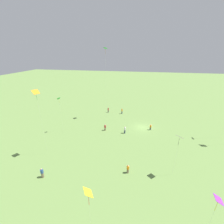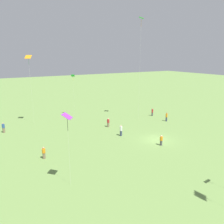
{
  "view_description": "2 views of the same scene",
  "coord_description": "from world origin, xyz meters",
  "px_view_note": "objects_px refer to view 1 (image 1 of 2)",
  "views": [
    {
      "loc": [
        1.4,
        36.91,
        19.18
      ],
      "look_at": [
        8.17,
        1.7,
        4.58
      ],
      "focal_mm": 24.0,
      "sensor_mm": 36.0,
      "label": 1
    },
    {
      "loc": [
        -24.36,
        22.6,
        12.97
      ],
      "look_at": [
        4.08,
        5.91,
        4.45
      ],
      "focal_mm": 35.0,
      "sensor_mm": 36.0,
      "label": 2
    }
  ],
  "objects_px": {
    "person_5": "(122,111)",
    "person_3": "(108,110)",
    "kite_1": "(218,201)",
    "kite_2": "(88,193)",
    "kite_7": "(59,100)",
    "kite_0": "(36,94)",
    "kite_5": "(105,53)",
    "person_2": "(125,130)",
    "person_0": "(151,127)",
    "person_4": "(105,127)",
    "person_1": "(42,173)",
    "kite_4": "(180,138)",
    "person_6": "(128,169)"
  },
  "relations": [
    {
      "from": "person_5",
      "to": "person_3",
      "type": "bearing_deg",
      "value": -9.07
    },
    {
      "from": "kite_1",
      "to": "kite_2",
      "type": "distance_m",
      "value": 12.55
    },
    {
      "from": "person_5",
      "to": "kite_7",
      "type": "relative_size",
      "value": 0.2
    },
    {
      "from": "person_3",
      "to": "kite_1",
      "type": "xyz_separation_m",
      "value": [
        -18.18,
        33.97,
        5.06
      ]
    },
    {
      "from": "kite_0",
      "to": "person_5",
      "type": "bearing_deg",
      "value": 47.17
    },
    {
      "from": "kite_5",
      "to": "person_2",
      "type": "bearing_deg",
      "value": -153.24
    },
    {
      "from": "person_0",
      "to": "person_4",
      "type": "distance_m",
      "value": 11.87
    },
    {
      "from": "kite_2",
      "to": "kite_5",
      "type": "height_order",
      "value": "kite_5"
    },
    {
      "from": "kite_0",
      "to": "kite_7",
      "type": "distance_m",
      "value": 9.79
    },
    {
      "from": "person_1",
      "to": "person_5",
      "type": "height_order",
      "value": "person_5"
    },
    {
      "from": "kite_5",
      "to": "kite_7",
      "type": "height_order",
      "value": "kite_5"
    },
    {
      "from": "kite_1",
      "to": "kite_5",
      "type": "distance_m",
      "value": 37.12
    },
    {
      "from": "person_3",
      "to": "person_4",
      "type": "bearing_deg",
      "value": 75.92
    },
    {
      "from": "kite_4",
      "to": "kite_7",
      "type": "bearing_deg",
      "value": 63.23
    },
    {
      "from": "kite_4",
      "to": "kite_5",
      "type": "xyz_separation_m",
      "value": [
        16.09,
        -20.88,
        11.61
      ]
    },
    {
      "from": "person_0",
      "to": "kite_1",
      "type": "xyz_separation_m",
      "value": [
        -4.75,
        24.18,
        5.14
      ]
    },
    {
      "from": "person_0",
      "to": "person_3",
      "type": "bearing_deg",
      "value": -50.09
    },
    {
      "from": "person_6",
      "to": "kite_4",
      "type": "bearing_deg",
      "value": 113.87
    },
    {
      "from": "person_2",
      "to": "person_6",
      "type": "bearing_deg",
      "value": -98.37
    },
    {
      "from": "kite_0",
      "to": "kite_5",
      "type": "relative_size",
      "value": 0.65
    },
    {
      "from": "person_3",
      "to": "kite_4",
      "type": "height_order",
      "value": "kite_4"
    },
    {
      "from": "person_1",
      "to": "kite_5",
      "type": "distance_m",
      "value": 31.46
    },
    {
      "from": "kite_1",
      "to": "kite_5",
      "type": "bearing_deg",
      "value": 81.06
    },
    {
      "from": "person_1",
      "to": "kite_7",
      "type": "bearing_deg",
      "value": 176.41
    },
    {
      "from": "kite_7",
      "to": "kite_1",
      "type": "bearing_deg",
      "value": 127.17
    },
    {
      "from": "person_0",
      "to": "person_3",
      "type": "xyz_separation_m",
      "value": [
        13.43,
        -9.78,
        0.07
      ]
    },
    {
      "from": "person_5",
      "to": "kite_7",
      "type": "distance_m",
      "value": 21.2
    },
    {
      "from": "person_0",
      "to": "person_6",
      "type": "relative_size",
      "value": 0.98
    },
    {
      "from": "kite_5",
      "to": "kite_7",
      "type": "distance_m",
      "value": 17.42
    },
    {
      "from": "kite_1",
      "to": "kite_4",
      "type": "relative_size",
      "value": 0.83
    },
    {
      "from": "person_6",
      "to": "kite_1",
      "type": "distance_m",
      "value": 13.26
    },
    {
      "from": "person_2",
      "to": "person_4",
      "type": "bearing_deg",
      "value": 157.57
    },
    {
      "from": "person_2",
      "to": "person_4",
      "type": "xyz_separation_m",
      "value": [
        5.18,
        -0.5,
        -0.09
      ]
    },
    {
      "from": "person_2",
      "to": "kite_1",
      "type": "relative_size",
      "value": 0.29
    },
    {
      "from": "person_4",
      "to": "kite_7",
      "type": "xyz_separation_m",
      "value": [
        10.45,
        2.68,
        7.64
      ]
    },
    {
      "from": "person_0",
      "to": "person_2",
      "type": "bearing_deg",
      "value": 10.96
    },
    {
      "from": "person_0",
      "to": "person_3",
      "type": "height_order",
      "value": "person_3"
    },
    {
      "from": "person_1",
      "to": "person_3",
      "type": "relative_size",
      "value": 1.05
    },
    {
      "from": "person_6",
      "to": "kite_4",
      "type": "xyz_separation_m",
      "value": [
        -7.38,
        -0.92,
        6.37
      ]
    },
    {
      "from": "person_5",
      "to": "person_6",
      "type": "relative_size",
      "value": 1.13
    },
    {
      "from": "person_0",
      "to": "person_4",
      "type": "height_order",
      "value": "person_4"
    },
    {
      "from": "person_3",
      "to": "person_4",
      "type": "distance_m",
      "value": 12.41
    },
    {
      "from": "kite_4",
      "to": "kite_5",
      "type": "height_order",
      "value": "kite_5"
    },
    {
      "from": "person_2",
      "to": "person_4",
      "type": "relative_size",
      "value": 1.09
    },
    {
      "from": "person_2",
      "to": "person_0",
      "type": "bearing_deg",
      "value": 8.02
    },
    {
      "from": "person_3",
      "to": "person_6",
      "type": "height_order",
      "value": "person_3"
    },
    {
      "from": "kite_5",
      "to": "person_0",
      "type": "bearing_deg",
      "value": -124.43
    },
    {
      "from": "kite_7",
      "to": "person_6",
      "type": "bearing_deg",
      "value": 130.69
    },
    {
      "from": "person_5",
      "to": "person_6",
      "type": "xyz_separation_m",
      "value": [
        -4.32,
        25.62,
        -0.13
      ]
    },
    {
      "from": "kite_7",
      "to": "person_4",
      "type": "bearing_deg",
      "value": 176.89
    }
  ]
}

